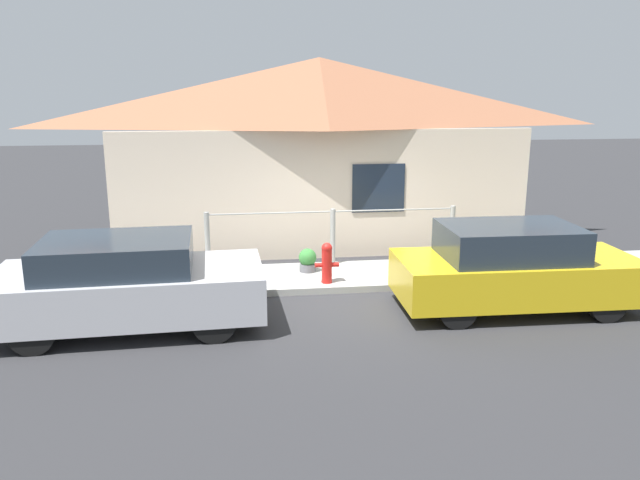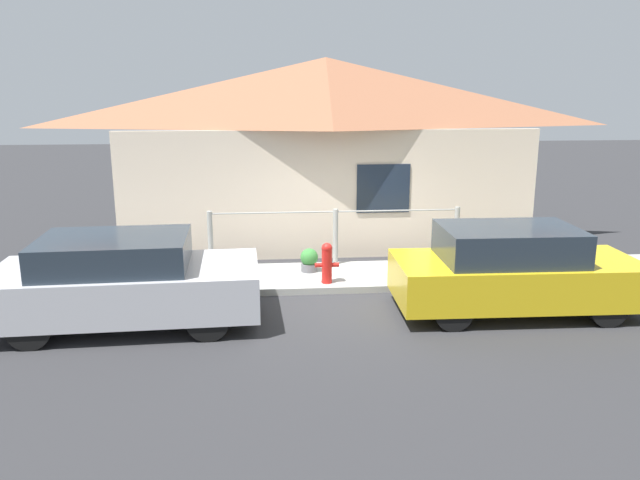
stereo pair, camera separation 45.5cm
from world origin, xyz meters
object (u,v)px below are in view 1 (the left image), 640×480
at_px(potted_plant_near_hydrant, 308,260).
at_px(car_left, 127,283).
at_px(car_right, 514,268).
at_px(fire_hydrant, 327,262).

bearing_deg(potted_plant_near_hydrant, car_left, -143.71).
distance_m(car_right, potted_plant_near_hydrant, 3.75).
xyz_separation_m(car_right, potted_plant_near_hydrant, (-3.07, 2.14, -0.35)).
bearing_deg(potted_plant_near_hydrant, fire_hydrant, -70.67).
height_order(car_left, potted_plant_near_hydrant, car_left).
relative_size(car_left, car_right, 1.03).
bearing_deg(car_right, fire_hydrant, 154.76).
bearing_deg(fire_hydrant, car_left, -156.10).
distance_m(car_left, potted_plant_near_hydrant, 3.63).
relative_size(fire_hydrant, potted_plant_near_hydrant, 1.66).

